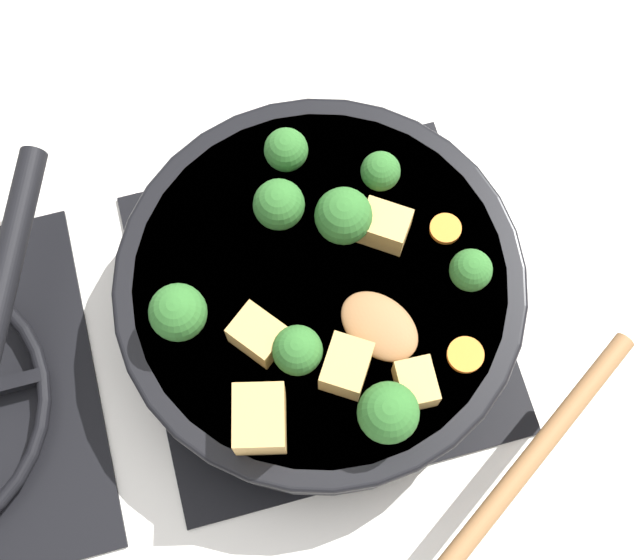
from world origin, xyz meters
The scene contains 19 objects.
ground_plane centered at (0.00, 0.00, 0.00)m, with size 2.40×2.40×0.00m, color white.
front_burner_grate centered at (0.00, 0.00, 0.01)m, with size 0.31×0.31×0.03m.
skillet_pan centered at (0.00, 0.00, 0.06)m, with size 0.35×0.45×0.06m.
wooden_spoon centered at (-0.12, -0.08, 0.09)m, with size 0.24×0.23×0.02m.
tofu_cube_center_large centered at (-0.10, -0.05, 0.10)m, with size 0.04×0.03×0.03m, color tan.
tofu_cube_near_handle centered at (-0.04, 0.06, 0.10)m, with size 0.04×0.03×0.03m, color tan.
tofu_cube_east_chunk centered at (0.03, -0.06, 0.10)m, with size 0.04×0.03×0.03m, color tan.
tofu_cube_west_chunk centered at (-0.08, 0.00, 0.10)m, with size 0.04×0.03×0.03m, color tan.
tofu_cube_back_piece centered at (-0.10, 0.07, 0.11)m, with size 0.05×0.04×0.04m, color tan.
broccoli_floret_near_spoon centered at (-0.03, -0.11, 0.11)m, with size 0.03×0.03×0.04m.
broccoli_floret_center_top centered at (0.06, 0.02, 0.11)m, with size 0.04×0.04×0.05m.
broccoli_floret_east_rim centered at (-0.12, -0.02, 0.12)m, with size 0.05×0.05×0.05m.
broccoli_floret_west_rim centered at (0.07, -0.07, 0.11)m, with size 0.03×0.03×0.04m.
broccoli_floret_north_edge centered at (0.11, 0.00, 0.11)m, with size 0.04×0.04×0.04m.
broccoli_floret_south_cluster centered at (0.04, -0.03, 0.12)m, with size 0.05×0.05×0.05m.
broccoli_floret_mid_floret centered at (-0.01, 0.11, 0.12)m, with size 0.05×0.05×0.05m.
broccoli_floret_small_inner centered at (-0.06, 0.03, 0.11)m, with size 0.04×0.04×0.05m.
carrot_slice_orange_thin centered at (-0.09, -0.09, 0.09)m, with size 0.03×0.03×0.01m, color orange.
carrot_slice_near_center centered at (0.02, -0.11, 0.09)m, with size 0.03×0.03×0.01m, color orange.
Camera 1 is at (-0.22, 0.06, 0.76)m, focal length 50.00 mm.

